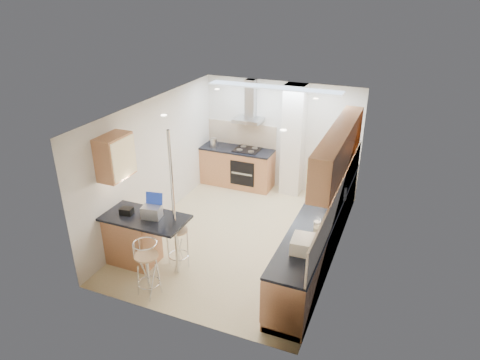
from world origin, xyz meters
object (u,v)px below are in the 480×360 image
at_px(bar_stool_near, 148,269).
at_px(bread_bin, 303,244).
at_px(microwave, 335,189).
at_px(bar_stool_end, 178,242).
at_px(laptop, 152,212).

height_order(bar_stool_near, bread_bin, bread_bin).
distance_m(microwave, bread_bin, 1.93).
bearing_deg(bar_stool_near, bar_stool_end, 75.81).
relative_size(bar_stool_end, bread_bin, 2.40).
height_order(bar_stool_near, bar_stool_end, bar_stool_near).
bearing_deg(bar_stool_near, microwave, 38.99).
height_order(bar_stool_end, bread_bin, bread_bin).
relative_size(laptop, bread_bin, 0.76).
bearing_deg(bar_stool_end, bar_stool_near, -168.86).
bearing_deg(bar_stool_end, laptop, 125.35).
bearing_deg(microwave, bread_bin, 154.36).
height_order(laptop, bread_bin, laptop).
relative_size(bar_stool_near, bar_stool_end, 1.00).
xyz_separation_m(bar_stool_end, bread_bin, (2.14, -0.08, 0.55)).
height_order(microwave, bar_stool_end, microwave).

